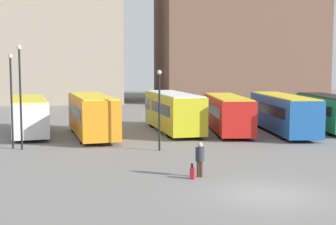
{
  "coord_description": "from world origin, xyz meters",
  "views": [
    {
      "loc": [
        -6.69,
        -17.49,
        5.1
      ],
      "look_at": [
        -1.87,
        13.81,
        2.0
      ],
      "focal_mm": 50.0,
      "sensor_mm": 36.0,
      "label": 1
    }
  ],
  "objects_px": {
    "lamp_post_0": "(11,93)",
    "lamp_post_1": "(159,103)",
    "bus_5": "(328,111)",
    "lamp_post_2": "(20,89)",
    "bus_4": "(282,112)",
    "bus_3": "(227,112)",
    "bus_2": "(173,111)",
    "bus_1": "(92,114)",
    "suitcase": "(193,173)",
    "traveler": "(200,156)",
    "bus_0": "(29,114)"
  },
  "relations": [
    {
      "from": "lamp_post_0",
      "to": "lamp_post_1",
      "type": "height_order",
      "value": "lamp_post_0"
    },
    {
      "from": "bus_5",
      "to": "lamp_post_0",
      "type": "xyz_separation_m",
      "value": [
        -23.69,
        -4.96,
        1.93
      ]
    },
    {
      "from": "lamp_post_0",
      "to": "lamp_post_2",
      "type": "relative_size",
      "value": 0.92
    },
    {
      "from": "bus_4",
      "to": "lamp_post_2",
      "type": "xyz_separation_m",
      "value": [
        -18.84,
        -4.78,
        2.13
      ]
    },
    {
      "from": "bus_3",
      "to": "lamp_post_0",
      "type": "relative_size",
      "value": 1.71
    },
    {
      "from": "bus_2",
      "to": "lamp_post_2",
      "type": "distance_m",
      "value": 12.64
    },
    {
      "from": "bus_2",
      "to": "bus_1",
      "type": "bearing_deg",
      "value": 100.97
    },
    {
      "from": "suitcase",
      "to": "bus_2",
      "type": "bearing_deg",
      "value": 18.21
    },
    {
      "from": "traveler",
      "to": "bus_3",
      "type": "bearing_deg",
      "value": 3.71
    },
    {
      "from": "bus_1",
      "to": "suitcase",
      "type": "bearing_deg",
      "value": -169.77
    },
    {
      "from": "bus_4",
      "to": "lamp_post_0",
      "type": "height_order",
      "value": "lamp_post_0"
    },
    {
      "from": "bus_3",
      "to": "lamp_post_2",
      "type": "relative_size",
      "value": 1.57
    },
    {
      "from": "bus_4",
      "to": "bus_5",
      "type": "xyz_separation_m",
      "value": [
        4.21,
        0.77,
        -0.06
      ]
    },
    {
      "from": "bus_2",
      "to": "bus_5",
      "type": "distance_m",
      "value": 12.57
    },
    {
      "from": "bus_3",
      "to": "bus_4",
      "type": "xyz_separation_m",
      "value": [
        4.16,
        -0.94,
        0.05
      ]
    },
    {
      "from": "bus_0",
      "to": "traveler",
      "type": "bearing_deg",
      "value": -157.16
    },
    {
      "from": "suitcase",
      "to": "lamp_post_2",
      "type": "bearing_deg",
      "value": 68.91
    },
    {
      "from": "bus_2",
      "to": "lamp_post_2",
      "type": "xyz_separation_m",
      "value": [
        -10.53,
        -6.68,
        2.07
      ]
    },
    {
      "from": "bus_0",
      "to": "suitcase",
      "type": "bearing_deg",
      "value": -158.75
    },
    {
      "from": "bus_1",
      "to": "traveler",
      "type": "bearing_deg",
      "value": -167.83
    },
    {
      "from": "bus_0",
      "to": "bus_1",
      "type": "height_order",
      "value": "bus_1"
    },
    {
      "from": "bus_1",
      "to": "traveler",
      "type": "xyz_separation_m",
      "value": [
        5.06,
        -13.57,
        -0.68
      ]
    },
    {
      "from": "lamp_post_0",
      "to": "suitcase",
      "type": "bearing_deg",
      "value": -45.18
    },
    {
      "from": "bus_2",
      "to": "bus_3",
      "type": "distance_m",
      "value": 4.26
    },
    {
      "from": "lamp_post_1",
      "to": "bus_3",
      "type": "bearing_deg",
      "value": 48.98
    },
    {
      "from": "suitcase",
      "to": "lamp_post_2",
      "type": "relative_size",
      "value": 0.11
    },
    {
      "from": "bus_3",
      "to": "suitcase",
      "type": "xyz_separation_m",
      "value": [
        -5.8,
        -14.7,
        -1.28
      ]
    },
    {
      "from": "bus_1",
      "to": "lamp_post_0",
      "type": "height_order",
      "value": "lamp_post_0"
    },
    {
      "from": "bus_1",
      "to": "bus_5",
      "type": "height_order",
      "value": "bus_1"
    },
    {
      "from": "bus_5",
      "to": "lamp_post_0",
      "type": "relative_size",
      "value": 1.59
    },
    {
      "from": "bus_3",
      "to": "traveler",
      "type": "relative_size",
      "value": 6.19
    },
    {
      "from": "bus_4",
      "to": "traveler",
      "type": "height_order",
      "value": "bus_4"
    },
    {
      "from": "bus_1",
      "to": "bus_2",
      "type": "bearing_deg",
      "value": -82.48
    },
    {
      "from": "lamp_post_0",
      "to": "lamp_post_2",
      "type": "height_order",
      "value": "lamp_post_2"
    },
    {
      "from": "lamp_post_1",
      "to": "suitcase",
      "type": "bearing_deg",
      "value": -85.99
    },
    {
      "from": "bus_2",
      "to": "lamp_post_0",
      "type": "relative_size",
      "value": 1.74
    },
    {
      "from": "bus_0",
      "to": "bus_5",
      "type": "relative_size",
      "value": 1.06
    },
    {
      "from": "bus_5",
      "to": "lamp_post_0",
      "type": "height_order",
      "value": "lamp_post_0"
    },
    {
      "from": "bus_2",
      "to": "suitcase",
      "type": "distance_m",
      "value": 15.81
    },
    {
      "from": "bus_5",
      "to": "lamp_post_1",
      "type": "xyz_separation_m",
      "value": [
        -14.69,
        -7.1,
        1.41
      ]
    },
    {
      "from": "traveler",
      "to": "suitcase",
      "type": "height_order",
      "value": "traveler"
    },
    {
      "from": "bus_4",
      "to": "lamp_post_2",
      "type": "distance_m",
      "value": 19.56
    },
    {
      "from": "bus_3",
      "to": "lamp_post_1",
      "type": "relative_size",
      "value": 2.05
    },
    {
      "from": "bus_3",
      "to": "bus_4",
      "type": "bearing_deg",
      "value": -96.74
    },
    {
      "from": "bus_4",
      "to": "lamp_post_0",
      "type": "distance_m",
      "value": 20.01
    },
    {
      "from": "bus_1",
      "to": "traveler",
      "type": "relative_size",
      "value": 6.09
    },
    {
      "from": "suitcase",
      "to": "lamp_post_0",
      "type": "relative_size",
      "value": 0.12
    },
    {
      "from": "suitcase",
      "to": "lamp_post_1",
      "type": "distance_m",
      "value": 7.92
    },
    {
      "from": "bus_5",
      "to": "lamp_post_0",
      "type": "bearing_deg",
      "value": 108.43
    },
    {
      "from": "suitcase",
      "to": "lamp_post_2",
      "type": "height_order",
      "value": "lamp_post_2"
    }
  ]
}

